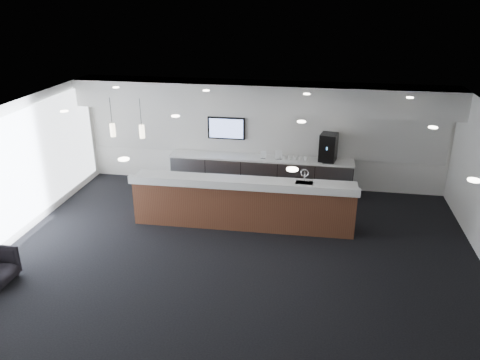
# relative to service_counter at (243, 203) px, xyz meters

# --- Properties ---
(ground) EXTENTS (10.00, 10.00, 0.00)m
(ground) POSITION_rel_service_counter_xyz_m (0.11, -1.42, -0.58)
(ground) COLOR black
(ground) RESTS_ON ground
(ceiling) EXTENTS (10.00, 8.00, 0.02)m
(ceiling) POSITION_rel_service_counter_xyz_m (0.11, -1.42, 2.42)
(ceiling) COLOR black
(ceiling) RESTS_ON back_wall
(back_wall) EXTENTS (10.00, 0.02, 3.00)m
(back_wall) POSITION_rel_service_counter_xyz_m (0.11, 2.58, 0.92)
(back_wall) COLOR white
(back_wall) RESTS_ON ground
(left_wall) EXTENTS (0.02, 8.00, 3.00)m
(left_wall) POSITION_rel_service_counter_xyz_m (-4.89, -1.42, 0.92)
(left_wall) COLOR white
(left_wall) RESTS_ON ground
(soffit_bulkhead) EXTENTS (10.00, 0.90, 0.70)m
(soffit_bulkhead) POSITION_rel_service_counter_xyz_m (0.11, 2.13, 2.07)
(soffit_bulkhead) COLOR silver
(soffit_bulkhead) RESTS_ON back_wall
(alcove_panel) EXTENTS (9.80, 0.06, 1.40)m
(alcove_panel) POSITION_rel_service_counter_xyz_m (0.11, 2.55, 1.02)
(alcove_panel) COLOR silver
(alcove_panel) RESTS_ON back_wall
(window_blinds_wall) EXTENTS (0.04, 7.36, 2.55)m
(window_blinds_wall) POSITION_rel_service_counter_xyz_m (-4.85, -1.42, 0.92)
(window_blinds_wall) COLOR white
(window_blinds_wall) RESTS_ON left_wall
(back_credenza) EXTENTS (5.06, 0.66, 0.95)m
(back_credenza) POSITION_rel_service_counter_xyz_m (0.11, 2.22, -0.10)
(back_credenza) COLOR gray
(back_credenza) RESTS_ON ground
(wall_tv) EXTENTS (1.05, 0.08, 0.62)m
(wall_tv) POSITION_rel_service_counter_xyz_m (-0.89, 2.48, 1.07)
(wall_tv) COLOR black
(wall_tv) RESTS_ON back_wall
(pendant_left) EXTENTS (0.12, 0.12, 0.30)m
(pendant_left) POSITION_rel_service_counter_xyz_m (-2.29, -0.62, 1.67)
(pendant_left) COLOR beige
(pendant_left) RESTS_ON ceiling
(pendant_right) EXTENTS (0.12, 0.12, 0.30)m
(pendant_right) POSITION_rel_service_counter_xyz_m (-2.99, -0.62, 1.67)
(pendant_right) COLOR beige
(pendant_right) RESTS_ON ceiling
(ceiling_can_lights) EXTENTS (7.00, 5.00, 0.02)m
(ceiling_can_lights) POSITION_rel_service_counter_xyz_m (0.11, -1.42, 2.39)
(ceiling_can_lights) COLOR white
(ceiling_can_lights) RESTS_ON ceiling
(service_counter) EXTENTS (5.23, 0.96, 1.49)m
(service_counter) POSITION_rel_service_counter_xyz_m (0.00, 0.00, 0.00)
(service_counter) COLOR #5B2F1E
(service_counter) RESTS_ON ground
(coffee_machine) EXTENTS (0.51, 0.60, 0.75)m
(coffee_machine) POSITION_rel_service_counter_xyz_m (1.93, 2.26, 0.75)
(coffee_machine) COLOR black
(coffee_machine) RESTS_ON back_credenza
(info_sign_left) EXTENTS (0.15, 0.02, 0.21)m
(info_sign_left) POSITION_rel_service_counter_xyz_m (0.20, 2.12, 0.48)
(info_sign_left) COLOR white
(info_sign_left) RESTS_ON back_credenza
(info_sign_right) EXTENTS (0.19, 0.04, 0.25)m
(info_sign_right) POSITION_rel_service_counter_xyz_m (0.62, 2.13, 0.50)
(info_sign_right) COLOR white
(info_sign_right) RESTS_ON back_credenza
(cup_0) EXTENTS (0.11, 0.11, 0.10)m
(cup_0) POSITION_rel_service_counter_xyz_m (1.35, 2.15, 0.43)
(cup_0) COLOR white
(cup_0) RESTS_ON back_credenza
(cup_1) EXTENTS (0.15, 0.15, 0.10)m
(cup_1) POSITION_rel_service_counter_xyz_m (1.21, 2.15, 0.43)
(cup_1) COLOR white
(cup_1) RESTS_ON back_credenza
(cup_2) EXTENTS (0.14, 0.14, 0.10)m
(cup_2) POSITION_rel_service_counter_xyz_m (1.07, 2.15, 0.43)
(cup_2) COLOR white
(cup_2) RESTS_ON back_credenza
(cup_3) EXTENTS (0.14, 0.14, 0.10)m
(cup_3) POSITION_rel_service_counter_xyz_m (0.93, 2.15, 0.43)
(cup_3) COLOR white
(cup_3) RESTS_ON back_credenza
(cup_4) EXTENTS (0.15, 0.15, 0.10)m
(cup_4) POSITION_rel_service_counter_xyz_m (0.79, 2.15, 0.43)
(cup_4) COLOR white
(cup_4) RESTS_ON back_credenza
(cup_5) EXTENTS (0.12, 0.12, 0.10)m
(cup_5) POSITION_rel_service_counter_xyz_m (0.65, 2.15, 0.43)
(cup_5) COLOR white
(cup_5) RESTS_ON back_credenza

